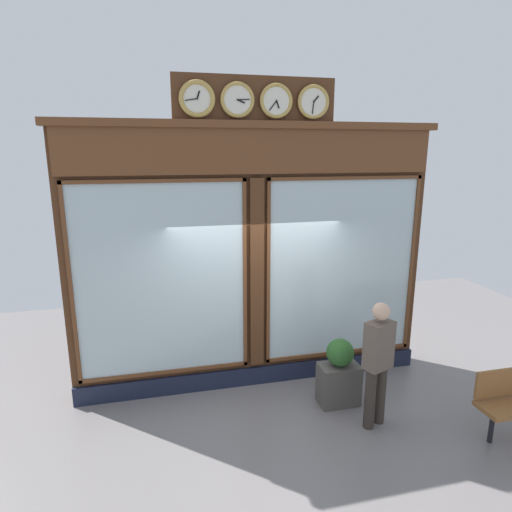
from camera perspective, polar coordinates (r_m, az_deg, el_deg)
name	(u,v)px	position (r m, az deg, el deg)	size (l,w,h in m)	color
shop_facade	(254,256)	(6.37, -0.27, -0.05)	(5.40, 0.42, 4.47)	#4C2B16
pedestrian	(378,360)	(5.84, 15.74, -13.00)	(0.42, 0.34, 1.69)	#312A24
planter_box	(339,384)	(6.49, 10.81, -16.23)	(0.56, 0.36, 0.59)	#4C4742
planter_shrub	(340,353)	(6.26, 11.01, -12.37)	(0.38, 0.38, 0.38)	#285623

